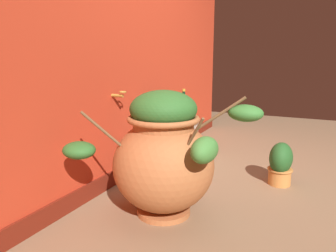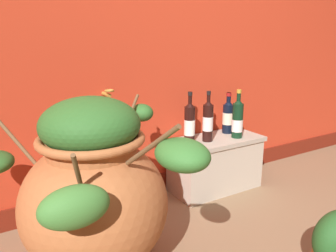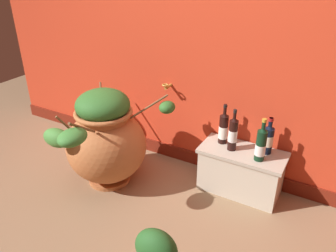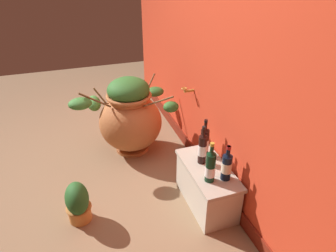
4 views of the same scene
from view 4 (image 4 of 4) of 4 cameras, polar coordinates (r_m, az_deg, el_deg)
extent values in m
plane|color=#896B4C|center=(2.89, -14.36, -11.95)|extent=(7.00, 7.00, 0.00)
cube|color=red|center=(2.57, 10.18, 16.37)|extent=(4.40, 0.20, 2.60)
cube|color=maroon|center=(3.05, 6.36, -6.87)|extent=(4.40, 0.02, 0.13)
cylinder|color=#B28433|center=(2.93, 3.97, 6.60)|extent=(0.02, 0.10, 0.02)
torus|color=#B28433|center=(2.90, 3.07, 7.02)|extent=(0.06, 0.06, 0.01)
cylinder|color=#B26638|center=(3.36, -6.70, -3.97)|extent=(0.35, 0.35, 0.04)
ellipsoid|color=#B26638|center=(3.20, -7.02, 0.73)|extent=(0.65, 0.65, 0.60)
cylinder|color=#B26638|center=(3.08, -7.32, 4.89)|extent=(0.38, 0.38, 0.10)
torus|color=#B26638|center=(3.06, -7.37, 5.70)|extent=(0.46, 0.46, 0.04)
cylinder|color=brown|center=(2.85, -1.89, 4.60)|extent=(0.23, 0.24, 0.18)
ellipsoid|color=#2D6628|center=(2.79, 0.57, 3.62)|extent=(0.13, 0.14, 0.10)
cylinder|color=brown|center=(2.91, -13.54, 4.72)|extent=(0.08, 0.29, 0.22)
ellipsoid|color=#387A33|center=(2.87, -16.17, 4.04)|extent=(0.17, 0.21, 0.10)
cylinder|color=brown|center=(3.17, -12.49, 5.34)|extent=(0.07, 0.13, 0.20)
ellipsoid|color=#428438|center=(3.23, -13.74, 4.17)|extent=(0.24, 0.14, 0.14)
cylinder|color=brown|center=(3.36, -3.79, 7.07)|extent=(0.18, 0.22, 0.27)
ellipsoid|color=#2D6628|center=(3.52, -2.44, 6.46)|extent=(0.18, 0.20, 0.10)
ellipsoid|color=#2D6628|center=(3.04, -7.45, 6.78)|extent=(0.42, 0.42, 0.24)
cube|color=beige|center=(2.60, 7.27, -11.09)|extent=(0.62, 0.30, 0.37)
cube|color=#AEA592|center=(2.49, 7.52, -8.09)|extent=(0.66, 0.32, 0.03)
cylinder|color=black|center=(2.57, 6.86, -3.07)|extent=(0.07, 0.07, 0.23)
cone|color=black|center=(2.50, 7.04, -0.57)|extent=(0.07, 0.07, 0.04)
cylinder|color=black|center=(2.48, 7.09, 0.17)|extent=(0.03, 0.03, 0.10)
cylinder|color=black|center=(2.46, 7.15, 0.93)|extent=(0.03, 0.03, 0.02)
cylinder|color=white|center=(2.58, 6.83, -3.50)|extent=(0.07, 0.07, 0.10)
cylinder|color=black|center=(2.29, 7.95, -7.73)|extent=(0.07, 0.07, 0.24)
cone|color=black|center=(2.21, 8.19, -5.01)|extent=(0.07, 0.07, 0.04)
cylinder|color=black|center=(2.19, 8.25, -4.25)|extent=(0.03, 0.03, 0.10)
cylinder|color=#B7932D|center=(2.17, 8.32, -3.46)|extent=(0.03, 0.03, 0.02)
cylinder|color=silver|center=(2.31, 7.89, -8.38)|extent=(0.08, 0.08, 0.08)
cylinder|color=black|center=(2.47, 6.47, -4.43)|extent=(0.07, 0.07, 0.25)
cone|color=black|center=(2.39, 6.65, -1.73)|extent=(0.07, 0.07, 0.04)
cylinder|color=black|center=(2.37, 6.70, -1.04)|extent=(0.02, 0.02, 0.09)
cylinder|color=black|center=(2.36, 6.75, -0.34)|extent=(0.03, 0.03, 0.02)
cylinder|color=silver|center=(2.47, 6.46, -4.48)|extent=(0.07, 0.07, 0.09)
cylinder|color=black|center=(2.34, 10.91, -7.65)|extent=(0.08, 0.08, 0.21)
cone|color=black|center=(2.27, 11.19, -5.30)|extent=(0.08, 0.08, 0.04)
cylinder|color=black|center=(2.25, 11.26, -4.67)|extent=(0.03, 0.03, 0.09)
cylinder|color=maroon|center=(2.23, 11.34, -4.00)|extent=(0.04, 0.04, 0.02)
cylinder|color=beige|center=(2.33, 10.92, -7.57)|extent=(0.08, 0.08, 0.09)
cylinder|color=#CC7F3D|center=(2.62, -16.23, -15.33)|extent=(0.18, 0.18, 0.14)
torus|color=#BB7538|center=(2.58, -16.42, -14.43)|extent=(0.20, 0.20, 0.02)
ellipsoid|color=#235623|center=(2.52, -16.73, -12.85)|extent=(0.27, 0.18, 0.25)
camera|label=1|loc=(4.63, -24.09, 16.73)|focal=34.73mm
camera|label=2|loc=(3.38, -32.73, 11.16)|focal=36.12mm
camera|label=3|loc=(1.72, -67.09, 7.06)|focal=35.68mm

